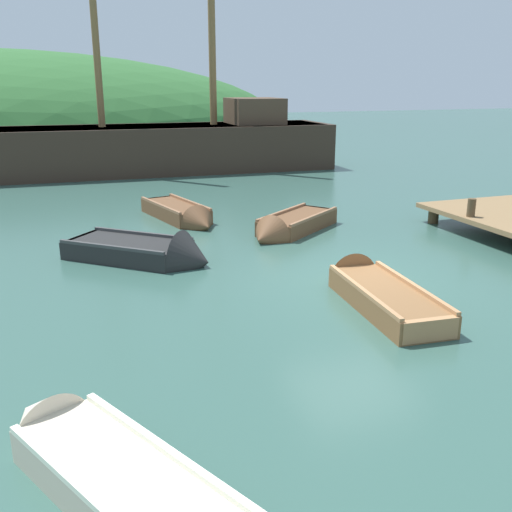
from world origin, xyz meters
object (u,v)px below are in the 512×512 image
(sailing_ship, at_px, (169,153))
(rowboat_portside, at_px, (103,473))
(rowboat_outer_right, at_px, (374,293))
(rowboat_center, at_px, (150,255))
(rowboat_near_dock, at_px, (289,228))
(rowboat_outer_left, at_px, (183,216))

(sailing_ship, distance_m, rowboat_portside, 20.64)
(rowboat_outer_right, height_order, rowboat_center, rowboat_center)
(rowboat_portside, distance_m, rowboat_outer_right, 6.10)
(rowboat_near_dock, relative_size, rowboat_outer_left, 0.91)
(rowboat_outer_right, bearing_deg, rowboat_near_dock, -0.20)
(sailing_ship, height_order, rowboat_center, sailing_ship)
(rowboat_near_dock, xyz_separation_m, rowboat_outer_right, (-0.41, -4.87, -0.01))
(rowboat_center, relative_size, rowboat_outer_left, 0.96)
(sailing_ship, relative_size, rowboat_outer_left, 4.95)
(rowboat_portside, bearing_deg, rowboat_outer_right, -81.47)
(rowboat_outer_right, bearing_deg, rowboat_center, 47.16)
(rowboat_near_dock, height_order, rowboat_outer_left, rowboat_near_dock)
(rowboat_near_dock, bearing_deg, sailing_ship, -123.80)
(rowboat_near_dock, bearing_deg, rowboat_outer_left, -82.10)
(rowboat_portside, relative_size, rowboat_outer_left, 1.06)
(rowboat_outer_right, xyz_separation_m, rowboat_center, (-3.35, 3.66, 0.01))
(rowboat_portside, bearing_deg, sailing_ship, -39.29)
(rowboat_portside, height_order, rowboat_outer_right, rowboat_outer_right)
(rowboat_portside, relative_size, rowboat_center, 1.11)
(rowboat_outer_right, height_order, rowboat_outer_left, rowboat_outer_right)
(rowboat_portside, xyz_separation_m, rowboat_center, (1.68, 7.10, 0.01))
(rowboat_near_dock, xyz_separation_m, rowboat_outer_left, (-2.26, 2.26, 0.00))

